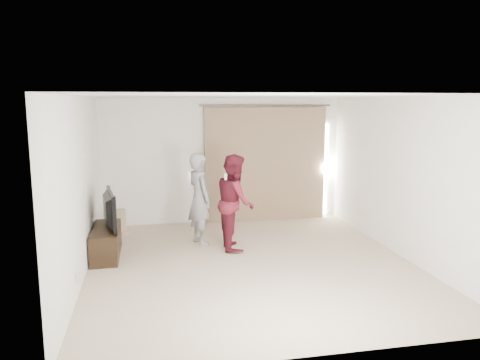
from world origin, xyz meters
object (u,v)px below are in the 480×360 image
tv (104,210)px  person_woman (235,202)px  tv_console (106,242)px  person_man (199,199)px

tv → person_woman: person_woman is taller
tv_console → person_woman: (2.16, 0.02, 0.58)m
tv → person_man: 1.64m
tv_console → person_man: size_ratio=0.75×
tv → person_man: bearing=-85.3°
person_man → person_woman: 0.68m
tv_console → tv: 0.54m
tv → person_man: person_man is taller
tv_console → tv: size_ratio=1.16×
person_man → person_woman: (0.57, -0.38, 0.00)m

